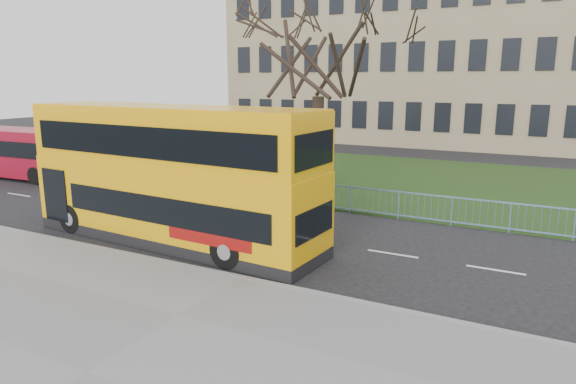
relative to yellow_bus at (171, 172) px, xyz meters
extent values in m
plane|color=black|center=(3.87, -0.35, -2.38)|extent=(120.00, 120.00, 0.00)
cube|color=slate|center=(3.87, -7.10, -2.32)|extent=(80.00, 10.50, 0.12)
cube|color=gray|center=(3.87, -1.90, -2.31)|extent=(80.00, 0.20, 0.14)
cube|color=#203714|center=(3.87, 13.95, -2.34)|extent=(80.00, 15.40, 0.08)
cube|color=#917C5C|center=(-1.13, 34.65, 4.62)|extent=(30.00, 15.00, 14.00)
cube|color=#F8AC0A|center=(0.00, 0.01, -1.03)|extent=(10.71, 3.12, 1.97)
cube|color=#F8AC0A|center=(0.00, 0.01, 0.12)|extent=(10.71, 3.12, 0.34)
cube|color=#F8AC0A|center=(0.00, 0.01, 1.17)|extent=(10.66, 3.07, 1.76)
cube|color=black|center=(0.53, -1.29, -0.95)|extent=(8.15, 0.51, 0.86)
cube|color=black|center=(-0.07, -1.23, 1.09)|extent=(9.72, 0.60, 0.96)
cylinder|color=black|center=(-3.84, -0.91, -1.86)|extent=(1.06, 0.34, 1.05)
cylinder|color=black|center=(3.01, -1.30, -1.86)|extent=(1.06, 0.34, 1.05)
cube|color=maroon|center=(-15.86, 5.05, -0.96)|extent=(10.20, 2.79, 2.48)
cylinder|color=black|center=(-12.59, 4.15, -1.92)|extent=(0.93, 0.28, 0.92)
camera|label=1|loc=(11.02, -12.83, 2.95)|focal=32.00mm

